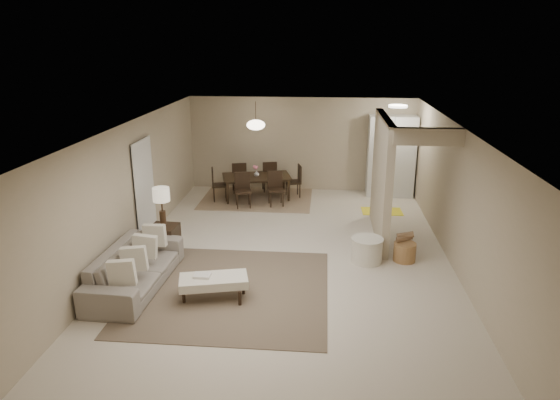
# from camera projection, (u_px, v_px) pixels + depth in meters

# --- Properties ---
(floor) EXTENTS (9.00, 9.00, 0.00)m
(floor) POSITION_uv_depth(u_px,v_px,m) (289.00, 256.00, 9.52)
(floor) COLOR beige
(floor) RESTS_ON ground
(ceiling) EXTENTS (9.00, 9.00, 0.00)m
(ceiling) POSITION_uv_depth(u_px,v_px,m) (289.00, 126.00, 8.75)
(ceiling) COLOR white
(ceiling) RESTS_ON back_wall
(back_wall) EXTENTS (6.00, 0.00, 6.00)m
(back_wall) POSITION_uv_depth(u_px,v_px,m) (301.00, 144.00, 13.40)
(back_wall) COLOR tan
(back_wall) RESTS_ON floor
(left_wall) EXTENTS (0.00, 9.00, 9.00)m
(left_wall) POSITION_uv_depth(u_px,v_px,m) (130.00, 190.00, 9.39)
(left_wall) COLOR tan
(left_wall) RESTS_ON floor
(right_wall) EXTENTS (0.00, 9.00, 9.00)m
(right_wall) POSITION_uv_depth(u_px,v_px,m) (457.00, 198.00, 8.87)
(right_wall) COLOR tan
(right_wall) RESTS_ON floor
(partition) EXTENTS (0.15, 2.50, 2.50)m
(partition) POSITION_uv_depth(u_px,v_px,m) (382.00, 178.00, 10.16)
(partition) COLOR tan
(partition) RESTS_ON floor
(doorway) EXTENTS (0.04, 0.90, 2.04)m
(doorway) POSITION_uv_depth(u_px,v_px,m) (144.00, 192.00, 10.03)
(doorway) COLOR black
(doorway) RESTS_ON floor
(pantry_cabinet) EXTENTS (1.20, 0.55, 2.10)m
(pantry_cabinet) POSITION_uv_depth(u_px,v_px,m) (391.00, 156.00, 12.92)
(pantry_cabinet) COLOR silver
(pantry_cabinet) RESTS_ON floor
(flush_light) EXTENTS (0.44, 0.44, 0.05)m
(flush_light) POSITION_uv_depth(u_px,v_px,m) (398.00, 106.00, 11.59)
(flush_light) COLOR white
(flush_light) RESTS_ON ceiling
(living_rug) EXTENTS (3.20, 3.20, 0.01)m
(living_rug) POSITION_uv_depth(u_px,v_px,m) (230.00, 290.00, 8.23)
(living_rug) COLOR brown
(living_rug) RESTS_ON floor
(sofa) EXTENTS (2.35, 1.00, 0.68)m
(sofa) POSITION_uv_depth(u_px,v_px,m) (135.00, 268.00, 8.27)
(sofa) COLOR gray
(sofa) RESTS_ON floor
(ottoman_bench) EXTENTS (1.15, 0.73, 0.38)m
(ottoman_bench) POSITION_uv_depth(u_px,v_px,m) (214.00, 281.00, 7.87)
(ottoman_bench) COLOR white
(ottoman_bench) RESTS_ON living_rug
(side_table) EXTENTS (0.54, 0.54, 0.55)m
(side_table) POSITION_uv_depth(u_px,v_px,m) (165.00, 239.00, 9.60)
(side_table) COLOR black
(side_table) RESTS_ON floor
(table_lamp) EXTENTS (0.32, 0.32, 0.76)m
(table_lamp) POSITION_uv_depth(u_px,v_px,m) (161.00, 198.00, 9.34)
(table_lamp) COLOR #412C1C
(table_lamp) RESTS_ON side_table
(round_pouf) EXTENTS (0.59, 0.59, 0.46)m
(round_pouf) POSITION_uv_depth(u_px,v_px,m) (367.00, 250.00, 9.23)
(round_pouf) COLOR white
(round_pouf) RESTS_ON floor
(wicker_basket) EXTENTS (0.53, 0.53, 0.35)m
(wicker_basket) POSITION_uv_depth(u_px,v_px,m) (405.00, 252.00, 9.28)
(wicker_basket) COLOR olive
(wicker_basket) RESTS_ON floor
(dining_rug) EXTENTS (2.80, 2.10, 0.01)m
(dining_rug) POSITION_uv_depth(u_px,v_px,m) (257.00, 198.00, 12.94)
(dining_rug) COLOR #8E7458
(dining_rug) RESTS_ON floor
(dining_table) EXTENTS (1.90, 1.35, 0.60)m
(dining_table) POSITION_uv_depth(u_px,v_px,m) (257.00, 187.00, 12.85)
(dining_table) COLOR black
(dining_table) RESTS_ON dining_rug
(dining_chairs) EXTENTS (2.30, 1.89, 0.85)m
(dining_chairs) POSITION_uv_depth(u_px,v_px,m) (257.00, 183.00, 12.81)
(dining_chairs) COLOR black
(dining_chairs) RESTS_ON dining_rug
(vase) EXTENTS (0.14, 0.14, 0.15)m
(vase) POSITION_uv_depth(u_px,v_px,m) (257.00, 173.00, 12.73)
(vase) COLOR silver
(vase) RESTS_ON dining_table
(yellow_mat) EXTENTS (0.97, 0.61, 0.01)m
(yellow_mat) POSITION_uv_depth(u_px,v_px,m) (382.00, 211.00, 11.97)
(yellow_mat) COLOR yellow
(yellow_mat) RESTS_ON floor
(pendant_light) EXTENTS (0.46, 0.46, 0.71)m
(pendant_light) POSITION_uv_depth(u_px,v_px,m) (256.00, 125.00, 12.35)
(pendant_light) COLOR #412C1C
(pendant_light) RESTS_ON ceiling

